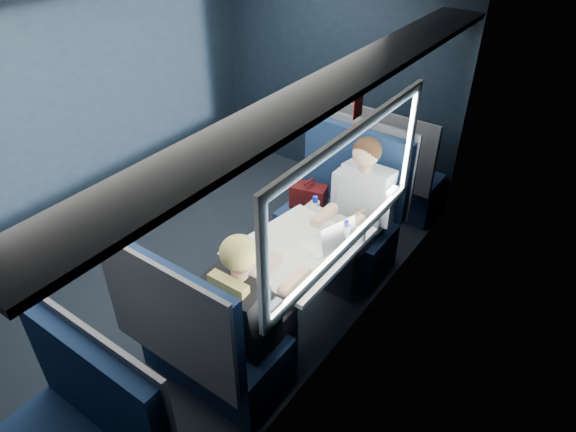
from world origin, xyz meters
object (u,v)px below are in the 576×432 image
Objects in this scene: seat_bay_near at (340,217)px; man at (358,207)px; table at (303,254)px; seat_row_front at (388,175)px; seat_bay_far at (205,341)px; woman at (248,309)px; cup at (361,234)px; laptop at (331,240)px; bottle_small at (345,235)px.

man reaches higher than seat_bay_near.
seat_bay_near reaches higher than table.
table is 0.86× the size of seat_row_front.
seat_bay_far is 0.95× the size of woman.
cup is (0.48, 1.18, 0.37)m from seat_bay_far.
man is 0.61m from laptop.
seat_bay_near is (-0.19, 0.87, -0.24)m from table.
seat_bay_near and seat_bay_far have the same top height.
seat_bay_near is at bearing 146.48° from man.
cup reaches higher than table.
man is at bearing 84.48° from table.
man reaches higher than table.
table is at bearing -147.23° from laptop.
seat_bay_far is 12.77× the size of cup.
table is 0.93m from seat_bay_far.
seat_bay_far is 1.33m from cup.
woman reaches higher than seat_bay_far.
seat_row_front is 2.54m from woman.
bottle_small is at bearing 46.58° from laptop.
woman is (0.25, -2.50, 0.32)m from seat_row_front.
man is at bearing 80.97° from seat_bay_far.
table is 0.76× the size of man.
woman reaches higher than cup.
table is 0.71m from woman.
cup is at bearing -59.55° from man.
seat_bay_far is 5.79× the size of bottle_small.
cup is (0.06, 0.12, -0.05)m from bottle_small.
seat_bay_near is at bearing 99.37° from woman.
woman is at bearing -84.55° from table.
laptop is at bearing 83.02° from woman.
man is (0.25, 1.57, 0.30)m from seat_bay_far.
cup is at bearing 45.94° from table.
laptop is 0.11m from bottle_small.
seat_row_front is at bearing 107.87° from cup.
laptop reaches higher than bottle_small.
table is 0.24m from laptop.
bottle_small is at bearing 37.50° from table.
laptop is at bearing -78.29° from seat_row_front.
cup is (0.23, -0.39, 0.07)m from man.
seat_bay_near is 0.95× the size of woman.
laptop is at bearing -64.73° from seat_bay_near.
man reaches higher than seat_row_front.
seat_bay_far is 1.21m from bottle_small.
seat_row_front is 1.17m from man.
man is 0.56m from bottle_small.
bottle_small is (0.42, -1.61, 0.43)m from seat_row_front.
woman reaches higher than table.
man reaches higher than laptop.
seat_row_front is 0.88× the size of woman.
woman is 13.40× the size of cup.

